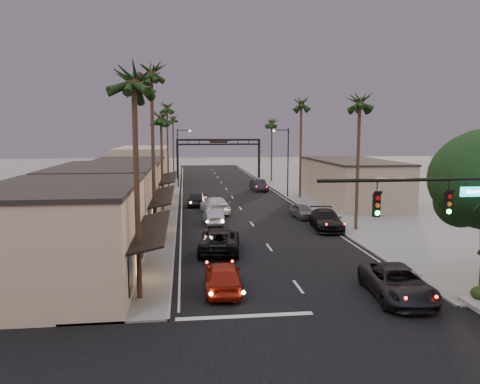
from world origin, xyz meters
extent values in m
plane|color=slate|center=(0.00, 40.00, 0.00)|extent=(200.00, 200.00, 0.00)
cube|color=black|center=(0.00, 45.00, 0.00)|extent=(14.00, 120.00, 0.02)
cube|color=black|center=(0.00, 0.00, 0.00)|extent=(80.00, 12.00, 0.02)
cube|color=slate|center=(-9.50, 52.00, 0.06)|extent=(5.00, 92.00, 0.12)
cube|color=slate|center=(9.50, 52.00, 0.06)|extent=(5.00, 92.00, 0.12)
cube|color=#BAA88E|center=(-13.00, 12.00, 2.75)|extent=(8.00, 12.00, 5.50)
cube|color=gray|center=(-13.00, 26.00, 2.75)|extent=(8.00, 14.00, 5.50)
cube|color=#BAA88E|center=(-13.00, 42.00, 2.50)|extent=(8.00, 16.00, 5.00)
cube|color=gray|center=(-13.00, 65.00, 3.00)|extent=(8.00, 20.00, 6.00)
cube|color=gray|center=(14.00, 40.00, 2.50)|extent=(8.00, 18.00, 5.00)
cylinder|color=black|center=(3.40, 4.00, 6.60)|extent=(8.40, 0.16, 0.16)
cube|color=black|center=(1.80, 4.00, 5.55)|extent=(0.28, 0.22, 1.00)
cube|color=black|center=(5.00, 4.00, 5.55)|extent=(0.28, 0.22, 1.00)
sphere|color=black|center=(8.20, 8.10, 5.00)|extent=(2.80, 2.80, 2.80)
cube|color=black|center=(-7.40, 70.00, 3.50)|extent=(0.40, 0.40, 7.00)
cube|color=black|center=(7.40, 70.00, 3.50)|extent=(0.40, 0.40, 7.00)
cube|color=black|center=(0.00, 70.00, 7.10)|extent=(15.20, 0.35, 0.35)
cube|color=black|center=(0.00, 70.00, 6.30)|extent=(15.20, 0.30, 0.30)
cube|color=beige|center=(0.00, 69.98, 6.70)|extent=(4.20, 0.12, 1.00)
cylinder|color=black|center=(7.20, 45.00, 4.50)|extent=(0.16, 0.16, 9.00)
cylinder|color=black|center=(6.20, 45.00, 8.80)|extent=(2.00, 0.12, 0.12)
sphere|color=#FFD899|center=(5.30, 45.00, 8.70)|extent=(0.30, 0.30, 0.30)
cylinder|color=black|center=(-7.20, 58.00, 4.50)|extent=(0.16, 0.16, 9.00)
cylinder|color=black|center=(-6.20, 58.00, 8.80)|extent=(2.00, 0.12, 0.12)
sphere|color=#FFD899|center=(-5.30, 58.00, 8.70)|extent=(0.30, 0.30, 0.30)
cylinder|color=#38281C|center=(-8.60, 9.00, 5.50)|extent=(0.28, 0.28, 11.00)
sphere|color=black|center=(-8.60, 9.00, 11.60)|extent=(3.20, 3.20, 3.20)
cylinder|color=#38281C|center=(-8.60, 22.00, 6.50)|extent=(0.28, 0.28, 13.00)
sphere|color=black|center=(-8.60, 22.00, 13.60)|extent=(3.20, 3.20, 3.20)
cylinder|color=#38281C|center=(-8.60, 36.00, 5.00)|extent=(0.28, 0.28, 10.00)
sphere|color=black|center=(-8.60, 36.00, 10.60)|extent=(3.20, 3.20, 3.20)
cylinder|color=#38281C|center=(-8.60, 55.00, 6.00)|extent=(0.28, 0.28, 12.00)
sphere|color=black|center=(-8.60, 55.00, 12.60)|extent=(3.20, 3.20, 3.20)
cylinder|color=#38281C|center=(8.60, 24.00, 5.50)|extent=(0.28, 0.28, 11.00)
sphere|color=black|center=(8.60, 24.00, 11.60)|extent=(3.20, 3.20, 3.20)
cylinder|color=#38281C|center=(8.60, 44.00, 6.00)|extent=(0.28, 0.28, 12.00)
sphere|color=black|center=(8.60, 44.00, 12.60)|extent=(3.20, 3.20, 3.20)
cylinder|color=#38281C|center=(8.60, 64.00, 5.00)|extent=(0.28, 0.28, 10.00)
sphere|color=black|center=(8.60, 64.00, 10.60)|extent=(3.20, 3.20, 3.20)
cylinder|color=#38281C|center=(-8.30, 78.00, 5.50)|extent=(0.28, 0.28, 11.00)
sphere|color=black|center=(-8.30, 78.00, 11.60)|extent=(3.20, 3.20, 3.20)
imported|color=maroon|center=(-4.22, 9.83, 0.83)|extent=(2.18, 4.95, 1.66)
imported|color=black|center=(-3.78, 18.23, 0.85)|extent=(3.51, 6.38, 1.69)
imported|color=#939398|center=(-3.60, 28.38, 0.72)|extent=(1.81, 4.48, 1.45)
imported|color=silver|center=(-3.07, 34.07, 0.88)|extent=(3.21, 6.30, 1.75)
imported|color=black|center=(-4.76, 39.57, 0.85)|extent=(2.65, 5.22, 1.71)
imported|color=black|center=(4.67, 7.67, 0.82)|extent=(3.21, 6.13, 1.65)
imported|color=black|center=(6.20, 24.89, 0.86)|extent=(3.03, 6.13, 1.71)
imported|color=#4B4C50|center=(5.47, 30.39, 0.70)|extent=(2.15, 4.29, 1.40)
imported|color=black|center=(4.52, 52.09, 0.83)|extent=(2.20, 5.19, 1.66)
camera|label=1|loc=(-6.23, -14.63, 8.63)|focal=35.00mm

